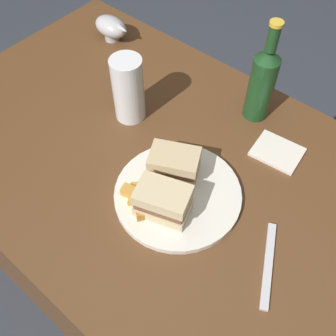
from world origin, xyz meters
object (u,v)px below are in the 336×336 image
napkin (277,152)px  sandwich_half_left (174,164)px  plate (178,194)px  gravy_boat (111,27)px  cider_bottle (262,82)px  fork (268,264)px  pint_glass (129,92)px  sandwich_half_right (163,201)px

napkin → sandwich_half_left: bearing=55.7°
plate → gravy_boat: gravy_boat is taller
cider_bottle → gravy_boat: bearing=1.1°
cider_bottle → fork: (-0.24, 0.33, -0.10)m
pint_glass → plate: bearing=155.4°
napkin → plate: bearing=67.3°
plate → sandwich_half_right: size_ratio=2.19×
sandwich_half_left → gravy_boat: 0.54m
cider_bottle → napkin: size_ratio=2.39×
fork → sandwich_half_right: bearing=74.4°
pint_glass → napkin: bearing=-159.4°
plate → pint_glass: bearing=-24.6°
sandwich_half_left → napkin: bearing=-124.3°
gravy_boat → sandwich_half_left: bearing=149.7°
gravy_boat → plate: bearing=148.7°
sandwich_half_left → sandwich_half_right: 0.10m
gravy_boat → cider_bottle: 0.51m
plate → sandwich_half_right: 0.07m
pint_glass → napkin: size_ratio=1.54×
plate → gravy_boat: size_ratio=2.27×
plate → fork: size_ratio=1.53×
gravy_boat → cider_bottle: cider_bottle is taller
plate → sandwich_half_left: (0.04, -0.04, 0.04)m
cider_bottle → fork: 0.42m
napkin → cider_bottle: bearing=-34.1°
plate → cider_bottle: 0.34m
fork → napkin: bearing=1.0°
gravy_boat → fork: gravy_boat is taller
sandwich_half_right → fork: bearing=-169.3°
sandwich_half_right → cider_bottle: bearing=-87.9°
sandwich_half_left → cider_bottle: size_ratio=0.48×
pint_glass → cider_bottle: cider_bottle is taller
sandwich_half_right → pint_glass: (0.25, -0.17, 0.03)m
pint_glass → fork: (-0.48, 0.12, -0.07)m
sandwich_half_right → napkin: sandwich_half_right is taller
sandwich_half_left → sandwich_half_right: (-0.04, 0.09, 0.00)m
sandwich_half_left → napkin: (-0.14, -0.21, -0.04)m
sandwich_half_right → napkin: (-0.10, -0.30, -0.05)m
gravy_boat → napkin: gravy_boat is taller
pint_glass → cider_bottle: 0.32m
napkin → sandwich_half_right: bearing=71.9°
sandwich_half_left → cider_bottle: (-0.03, -0.28, 0.06)m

